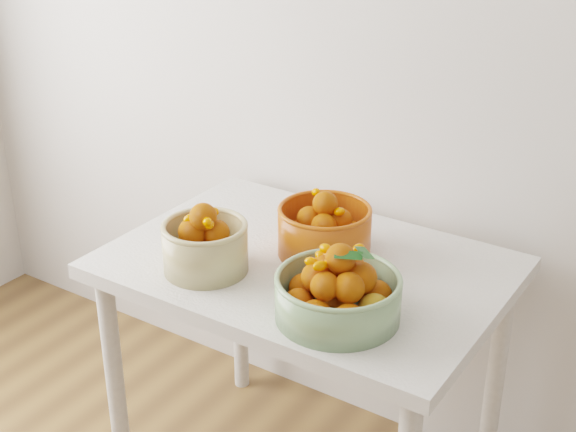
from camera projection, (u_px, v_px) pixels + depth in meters
name	position (u px, v px, depth m)	size (l,w,h in m)	color
table	(306.00, 293.00, 2.10)	(1.00, 0.70, 0.75)	silver
bowl_cream	(205.00, 245.00, 1.99)	(0.25, 0.25, 0.18)	tan
bowl_green	(338.00, 293.00, 1.79)	(0.35, 0.35, 0.18)	gray
bowl_orange	(325.00, 229.00, 2.07)	(0.25, 0.25, 0.18)	#C4420E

